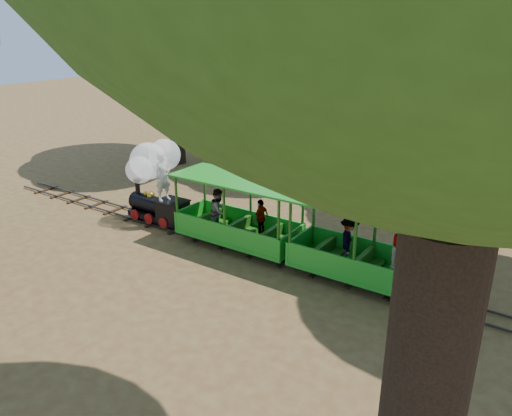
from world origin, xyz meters
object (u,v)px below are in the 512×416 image
Objects in this scene: locomotive at (153,175)px; fence at (367,169)px; carriage_front at (236,220)px; carriage_rear at (364,253)px.

locomotive reaches higher than fence.
carriage_front is at bearing -1.08° from locomotive.
carriage_front is at bearing -95.15° from fence.
carriage_rear is at bearing 0.25° from carriage_front.
locomotive is at bearing -117.09° from fence.
carriage_rear is at bearing -0.36° from locomotive.
carriage_rear is 8.60m from fence.
carriage_rear is (3.92, 0.02, 0.01)m from carriage_front.
carriage_front is 0.21× the size of fence.
carriage_front is (3.34, -0.06, -0.80)m from locomotive.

